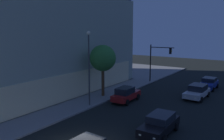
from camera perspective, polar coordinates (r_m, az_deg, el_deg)
modern_building at (r=39.09m, az=-23.05°, el=7.77°), size 28.70×26.30×15.58m
traffic_light_far_corner at (r=38.71m, az=10.68°, el=2.93°), size 0.55×3.78×5.89m
street_lamp_sidewalk at (r=26.18m, az=-5.44°, el=2.50°), size 0.44×0.44×8.07m
sidewalk_tree at (r=29.97m, az=-2.17°, el=2.74°), size 3.26×3.26×6.38m
car_black at (r=20.48m, az=11.12°, el=-12.29°), size 4.76×2.20×1.60m
car_red at (r=28.70m, az=3.27°, el=-5.69°), size 4.48×2.09×1.73m
car_silver at (r=31.90m, az=19.34°, el=-4.73°), size 4.86×2.36×1.64m
car_blue at (r=37.44m, az=21.73°, el=-2.89°), size 4.46×2.13×1.57m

